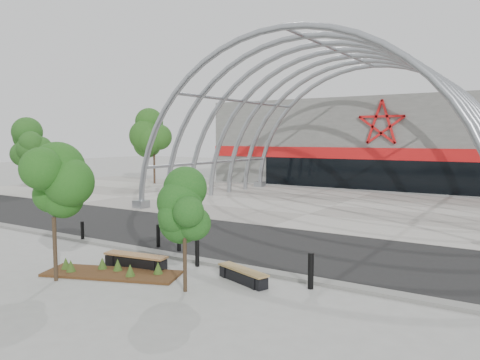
% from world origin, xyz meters
% --- Properties ---
extents(ground, '(140.00, 140.00, 0.00)m').
position_xyz_m(ground, '(0.00, 0.00, 0.00)').
color(ground, gray).
rests_on(ground, ground).
extents(road, '(140.00, 7.00, 0.02)m').
position_xyz_m(road, '(0.00, 3.50, 0.01)').
color(road, black).
rests_on(road, ground).
extents(forecourt, '(60.00, 17.00, 0.04)m').
position_xyz_m(forecourt, '(0.00, 15.50, 0.02)').
color(forecourt, gray).
rests_on(forecourt, ground).
extents(kerb, '(60.00, 0.50, 0.12)m').
position_xyz_m(kerb, '(0.00, -0.25, 0.06)').
color(kerb, slate).
rests_on(kerb, ground).
extents(arena_building, '(34.00, 15.24, 8.00)m').
position_xyz_m(arena_building, '(0.00, 33.45, 3.99)').
color(arena_building, slate).
rests_on(arena_building, ground).
extents(vault_canopy, '(20.80, 15.80, 20.36)m').
position_xyz_m(vault_canopy, '(0.00, 15.50, 0.02)').
color(vault_canopy, '#8F9399').
rests_on(vault_canopy, ground).
extents(planting_bed, '(4.64, 2.86, 0.47)m').
position_xyz_m(planting_bed, '(-0.54, -3.05, 0.11)').
color(planting_bed, '#3E2611').
rests_on(planting_bed, ground).
extents(street_tree_0, '(1.73, 1.73, 3.95)m').
position_xyz_m(street_tree_0, '(-1.49, -4.42, 2.84)').
color(street_tree_0, black).
rests_on(street_tree_0, ground).
extents(street_tree_1, '(1.43, 1.43, 3.38)m').
position_xyz_m(street_tree_1, '(2.59, -3.04, 2.43)').
color(street_tree_1, black).
rests_on(street_tree_1, ground).
extents(bench_0, '(2.39, 0.86, 0.49)m').
position_xyz_m(bench_0, '(-0.38, -2.07, 0.24)').
color(bench_0, black).
rests_on(bench_0, ground).
extents(bench_1, '(2.06, 1.10, 0.43)m').
position_xyz_m(bench_1, '(3.55, -1.41, 0.21)').
color(bench_1, black).
rests_on(bench_1, ground).
extents(bollard_0, '(0.14, 0.14, 0.89)m').
position_xyz_m(bollard_0, '(-5.28, -0.34, 0.44)').
color(bollard_0, black).
rests_on(bollard_0, ground).
extents(bollard_1, '(0.15, 0.15, 0.95)m').
position_xyz_m(bollard_1, '(-1.82, 0.65, 0.47)').
color(bollard_1, black).
rests_on(bollard_1, ground).
extents(bollard_2, '(0.16, 0.16, 0.98)m').
position_xyz_m(bollard_2, '(-0.67, 0.57, 0.49)').
color(bollard_2, black).
rests_on(bollard_2, ground).
extents(bollard_3, '(0.15, 0.15, 0.93)m').
position_xyz_m(bollard_3, '(1.25, -0.73, 0.46)').
color(bollard_3, black).
rests_on(bollard_3, ground).
extents(bollard_4, '(0.17, 0.17, 1.09)m').
position_xyz_m(bollard_4, '(5.58, -0.84, 0.54)').
color(bollard_4, black).
rests_on(bollard_4, ground).
extents(bg_tree_0, '(3.00, 3.00, 6.45)m').
position_xyz_m(bg_tree_0, '(-20.00, 20.00, 4.64)').
color(bg_tree_0, black).
rests_on(bg_tree_0, ground).
extents(bg_tree_2, '(2.55, 2.55, 5.38)m').
position_xyz_m(bg_tree_2, '(-24.00, 10.00, 3.86)').
color(bg_tree_2, black).
rests_on(bg_tree_2, ground).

